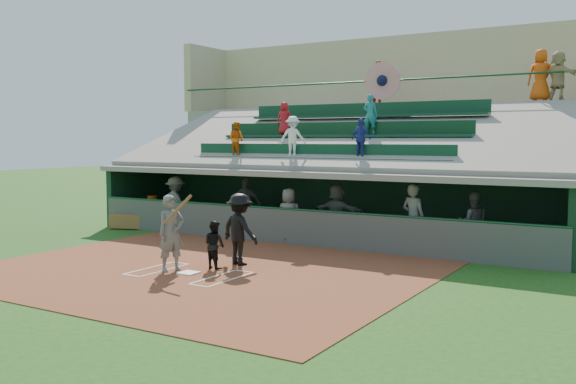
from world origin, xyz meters
The scene contains 22 objects.
ground centered at (0.00, 0.00, 0.00)m, with size 100.00×100.00×0.00m, color #1D4A14.
dirt_slab centered at (0.00, 0.50, 0.01)m, with size 11.00×9.00×0.02m, color brown.
home_plate centered at (0.00, 0.00, 0.04)m, with size 0.43×0.43×0.03m, color white.
batters_box_chalk centered at (0.00, 0.00, 0.02)m, with size 2.65×1.85×0.01m.
dugout_floor centered at (0.00, 6.75, 0.02)m, with size 16.00×3.50×0.04m, color gray.
concourse_slab centered at (0.00, 13.50, 2.30)m, with size 20.00×3.00×4.60m, color gray.
grandstand centered at (-0.01, 10.51, 2.26)m, with size 20.40×10.40×7.80m.
batter_at_plate centered at (-0.55, 0.01, 0.98)m, with size 0.97×0.83×1.95m.
catcher centered at (0.18, 0.81, 0.63)m, with size 0.59×0.46×1.22m, color black.
home_umpire centered at (0.43, 1.56, 0.95)m, with size 1.21×0.69×1.87m, color black.
dugout_bench centered at (0.02, 8.06, 0.29)m, with size 16.66×0.50×0.50m, color olive.
white_table centered at (-6.62, 5.90, 0.42)m, with size 0.87×0.65×0.76m, color silver.
water_cooler centered at (-6.69, 5.91, 0.98)m, with size 0.37×0.37×0.37m, color #C3460B.
dugout_player_a centered at (-5.31, 5.65, 0.99)m, with size 1.23×0.71×1.90m, color #5D605B.
dugout_player_b centered at (-3.00, 6.81, 0.97)m, with size 1.09×0.46×1.87m, color #585A55.
dugout_player_c centered at (-0.27, 5.22, 0.90)m, with size 0.84×0.55×1.71m, color #52544F.
dugout_player_d centered at (0.94, 6.19, 0.96)m, with size 1.71×0.55×1.85m, color #60635D.
dugout_player_e centered at (3.68, 5.61, 1.03)m, with size 0.72×0.47×1.97m, color #61645E.
dugout_player_f centered at (5.21, 6.30, 0.91)m, with size 0.85×0.66×1.75m, color #575954.
concourse_staff_a centered at (-0.68, 13.17, 5.58)m, with size 1.15×0.48×1.95m, color #B31614.
concourse_staff_b centered at (5.88, 12.35, 5.54)m, with size 0.91×0.59×1.87m, color #D94C0C.
concourse_staff_c centered at (6.48, 12.17, 5.47)m, with size 1.61×0.51×1.73m, color tan.
Camera 1 is at (10.05, -11.97, 3.31)m, focal length 40.00 mm.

